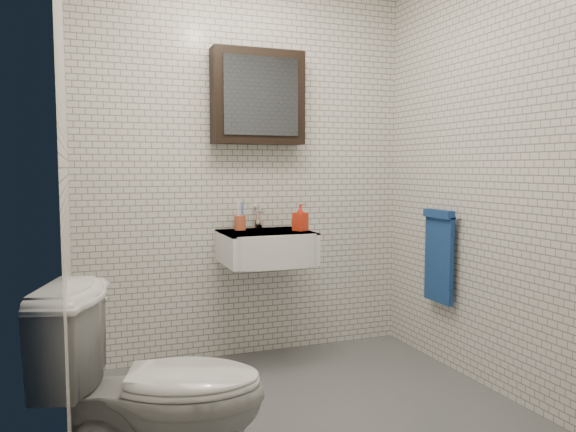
% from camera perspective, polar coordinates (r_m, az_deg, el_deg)
% --- Properties ---
extents(ground, '(2.20, 2.00, 0.01)m').
position_cam_1_polar(ground, '(3.03, 1.76, -19.30)').
color(ground, '#53575C').
rests_on(ground, ground).
extents(room_shell, '(2.22, 2.02, 2.51)m').
position_cam_1_polar(room_shell, '(2.77, 1.84, 9.41)').
color(room_shell, silver).
rests_on(room_shell, ground).
extents(washbasin, '(0.55, 0.50, 0.20)m').
position_cam_1_polar(washbasin, '(3.51, -2.03, -3.16)').
color(washbasin, white).
rests_on(washbasin, room_shell).
extents(faucet, '(0.06, 0.20, 0.15)m').
position_cam_1_polar(faucet, '(3.67, -3.02, -0.26)').
color(faucet, silver).
rests_on(faucet, washbasin).
extents(mirror_cabinet, '(0.60, 0.15, 0.60)m').
position_cam_1_polar(mirror_cabinet, '(3.68, -3.06, 11.96)').
color(mirror_cabinet, black).
rests_on(mirror_cabinet, room_shell).
extents(towel_rail, '(0.09, 0.30, 0.58)m').
position_cam_1_polar(towel_rail, '(3.62, 15.09, -3.57)').
color(towel_rail, silver).
rests_on(towel_rail, room_shell).
extents(toothbrush_cup, '(0.08, 0.08, 0.20)m').
position_cam_1_polar(toothbrush_cup, '(3.61, -4.90, -0.61)').
color(toothbrush_cup, '#BE512F').
rests_on(toothbrush_cup, washbasin).
extents(soap_bottle, '(0.11, 0.11, 0.17)m').
position_cam_1_polar(soap_bottle, '(3.56, 1.26, -0.14)').
color(soap_bottle, orange).
rests_on(soap_bottle, washbasin).
extents(toilet, '(0.90, 0.67, 0.82)m').
position_cam_1_polar(toilet, '(2.25, -13.18, -17.06)').
color(toilet, silver).
rests_on(toilet, ground).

